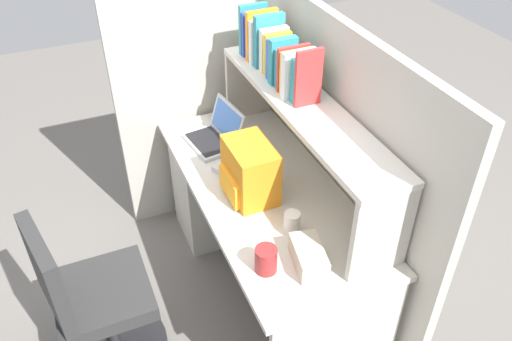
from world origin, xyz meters
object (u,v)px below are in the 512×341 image
(snack_canister, at_px, (266,260))
(laptop, at_px, (216,134))
(paper_cup, at_px, (292,221))
(office_chair, at_px, (94,307))
(computer_mouse, at_px, (222,167))
(tissue_box, at_px, (309,257))
(backpack, at_px, (249,171))

(snack_canister, bearing_deg, laptop, 172.37)
(laptop, distance_m, paper_cup, 0.82)
(laptop, relative_size, snack_canister, 2.87)
(paper_cup, xyz_separation_m, office_chair, (-0.20, -0.94, -0.38))
(paper_cup, xyz_separation_m, snack_canister, (0.18, -0.21, 0.01))
(paper_cup, distance_m, snack_canister, 0.28)
(computer_mouse, bearing_deg, laptop, 139.18)
(office_chair, bearing_deg, tissue_box, -127.20)
(laptop, bearing_deg, computer_mouse, -13.22)
(backpack, distance_m, snack_canister, 0.52)
(backpack, bearing_deg, tissue_box, 5.10)
(computer_mouse, bearing_deg, backpack, -14.85)
(tissue_box, bearing_deg, backpack, -163.90)
(backpack, relative_size, paper_cup, 3.20)
(office_chair, bearing_deg, laptop, -66.12)
(paper_cup, distance_m, tissue_box, 0.23)
(backpack, height_order, snack_canister, backpack)
(backpack, bearing_deg, laptop, 179.52)
(backpack, height_order, computer_mouse, backpack)
(office_chair, bearing_deg, snack_canister, -129.55)
(laptop, distance_m, computer_mouse, 0.27)
(backpack, xyz_separation_m, paper_cup, (0.31, 0.08, -0.09))
(snack_canister, relative_size, office_chair, 0.13)
(computer_mouse, bearing_deg, office_chair, -93.17)
(snack_canister, distance_m, office_chair, 0.91)
(computer_mouse, bearing_deg, paper_cup, -13.71)
(backpack, height_order, tissue_box, backpack)
(laptop, relative_size, computer_mouse, 3.30)
(tissue_box, height_order, snack_canister, snack_canister)
(snack_canister, bearing_deg, office_chair, -117.60)
(laptop, xyz_separation_m, office_chair, (0.62, -0.86, -0.39))
(backpack, xyz_separation_m, office_chair, (0.11, -0.85, -0.48))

